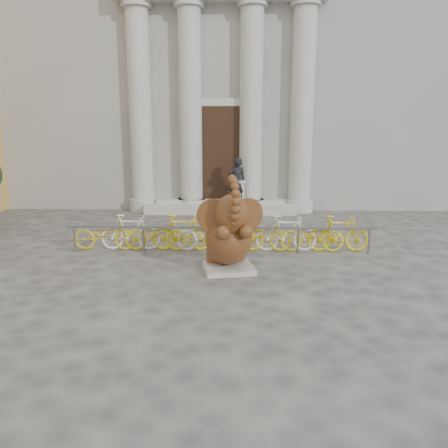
{
  "coord_description": "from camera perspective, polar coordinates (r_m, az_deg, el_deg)",
  "views": [
    {
      "loc": [
        0.69,
        -7.96,
        3.22
      ],
      "look_at": [
        0.37,
        2.01,
        1.1
      ],
      "focal_mm": 35.0,
      "sensor_mm": 36.0,
      "label": 1
    }
  ],
  "objects": [
    {
      "name": "classical_building",
      "position": [
        23.07,
        0.08,
        18.9
      ],
      "size": [
        22.0,
        10.7,
        12.0
      ],
      "color": "gray",
      "rests_on": "ground"
    },
    {
      "name": "elephant_statue",
      "position": [
        10.11,
        0.66,
        -1.66
      ],
      "size": [
        1.51,
        1.78,
        2.29
      ],
      "rotation": [
        0.0,
        0.0,
        0.2
      ],
      "color": "#A8A59E",
      "rests_on": "ground"
    },
    {
      "name": "balustrade_post",
      "position": [
        17.23,
        2.23,
        3.97
      ],
      "size": [
        0.4,
        0.4,
        0.99
      ],
      "color": "#A8A59E",
      "rests_on": "entrance_steps"
    },
    {
      "name": "ground",
      "position": [
        8.61,
        -2.95,
        -9.98
      ],
      "size": [
        80.0,
        80.0,
        0.0
      ],
      "primitive_type": "plane",
      "color": "#474442",
      "rests_on": "ground"
    },
    {
      "name": "entrance_steps",
      "position": [
        17.64,
        -0.47,
        2.08
      ],
      "size": [
        6.0,
        1.2,
        0.36
      ],
      "primitive_type": "cube",
      "color": "#A8A59E",
      "rests_on": "ground"
    },
    {
      "name": "bike_rack",
      "position": [
        11.95,
        -0.52,
        -1.16
      ],
      "size": [
        8.33,
        0.53,
        1.0
      ],
      "color": "slate",
      "rests_on": "ground"
    },
    {
      "name": "pedestrian",
      "position": [
        17.12,
        1.71,
        5.56
      ],
      "size": [
        0.78,
        0.62,
        1.88
      ],
      "primitive_type": "imported",
      "rotation": [
        0.0,
        0.0,
        3.41
      ],
      "color": "black",
      "rests_on": "entrance_steps"
    }
  ]
}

